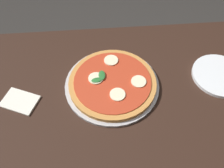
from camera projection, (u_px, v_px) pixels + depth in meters
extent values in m
plane|color=#2D2B28|center=(122.00, 161.00, 1.50)|extent=(6.00, 6.00, 0.00)
cube|color=black|center=(128.00, 99.00, 0.92)|extent=(1.19, 0.81, 0.04)
cube|color=black|center=(201.00, 82.00, 1.44)|extent=(0.07, 0.07, 0.70)
cube|color=black|center=(32.00, 93.00, 1.39)|extent=(0.07, 0.07, 0.70)
cylinder|color=#B2B2B7|center=(112.00, 85.00, 0.93)|extent=(0.37, 0.37, 0.01)
cylinder|color=#C6843F|center=(112.00, 83.00, 0.92)|extent=(0.34, 0.34, 0.02)
cylinder|color=#B7381E|center=(112.00, 81.00, 0.91)|extent=(0.30, 0.30, 0.00)
cylinder|color=beige|center=(96.00, 78.00, 0.91)|extent=(0.06, 0.06, 0.00)
cylinder|color=beige|center=(118.00, 94.00, 0.86)|extent=(0.06, 0.06, 0.00)
cylinder|color=beige|center=(139.00, 81.00, 0.90)|extent=(0.06, 0.06, 0.00)
cylinder|color=beige|center=(111.00, 60.00, 0.97)|extent=(0.06, 0.06, 0.00)
ellipsoid|color=#286B2D|center=(97.00, 80.00, 0.90)|extent=(0.04, 0.03, 0.00)
ellipsoid|color=#286B2D|center=(102.00, 75.00, 0.91)|extent=(0.03, 0.05, 0.00)
cylinder|color=white|center=(220.00, 75.00, 0.96)|extent=(0.22, 0.22, 0.01)
cube|color=white|center=(20.00, 101.00, 0.88)|extent=(0.16, 0.13, 0.01)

